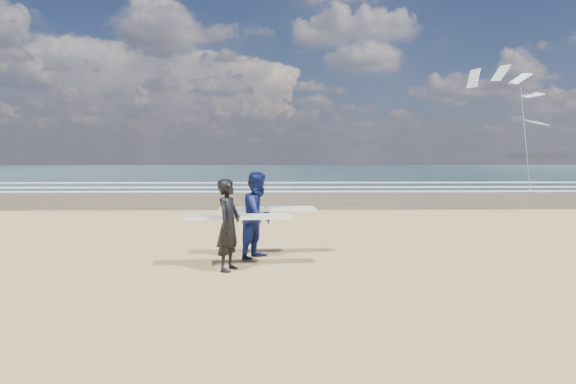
{
  "coord_description": "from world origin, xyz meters",
  "views": [
    {
      "loc": [
        1.8,
        -9.8,
        2.3
      ],
      "look_at": [
        2.15,
        6.0,
        1.19
      ],
      "focal_mm": 32.0,
      "sensor_mm": 36.0,
      "label": 1
    }
  ],
  "objects": [
    {
      "name": "foam_breakers",
      "position": [
        20.0,
        28.1,
        0.05
      ],
      "size": [
        220.0,
        11.7,
        0.05
      ],
      "color": "white",
      "rests_on": "ground"
    },
    {
      "name": "kite_1",
      "position": [
        19.2,
        26.31,
        5.45
      ],
      "size": [
        6.78,
        4.85,
        9.24
      ],
      "color": "slate",
      "rests_on": "ground"
    },
    {
      "name": "ocean",
      "position": [
        20.0,
        72.0,
        0.01
      ],
      "size": [
        220.0,
        100.0,
        0.02
      ],
      "primitive_type": "cube",
      "color": "#172F33",
      "rests_on": "ground"
    },
    {
      "name": "surfer_far",
      "position": [
        1.4,
        1.68,
        0.98
      ],
      "size": [
        2.24,
        1.32,
        1.94
      ],
      "color": "#0C1647",
      "rests_on": "ground"
    },
    {
      "name": "surfer_near",
      "position": [
        0.86,
        0.45,
        0.94
      ],
      "size": [
        2.24,
        1.1,
        1.84
      ],
      "color": "black",
      "rests_on": "ground"
    }
  ]
}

